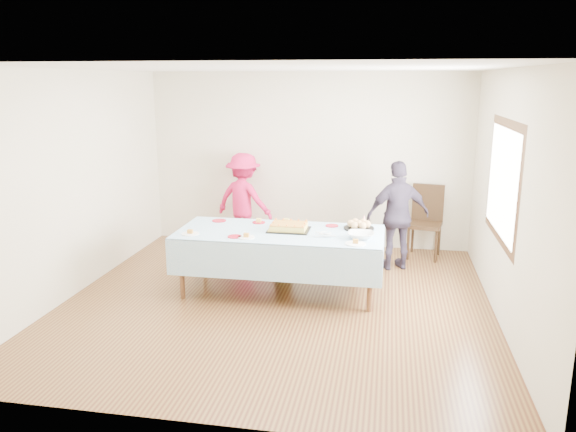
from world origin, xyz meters
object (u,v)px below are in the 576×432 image
Objects in this scene: birthday_cake at (289,227)px; adult_left at (244,200)px; dining_chair at (426,217)px; party_table at (280,236)px.

adult_left is at bearing 120.00° from birthday_cake.
birthday_cake is 2.09m from adult_left.
dining_chair is at bearing -163.53° from adult_left.
dining_chair reaches higher than party_table.
dining_chair is (1.85, 1.84, -0.13)m from party_table.
adult_left reaches higher than dining_chair.
dining_chair is at bearing 44.87° from party_table.
birthday_cake is 2.51m from dining_chair.
birthday_cake reaches higher than party_table.
party_table is 2.09m from adult_left.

